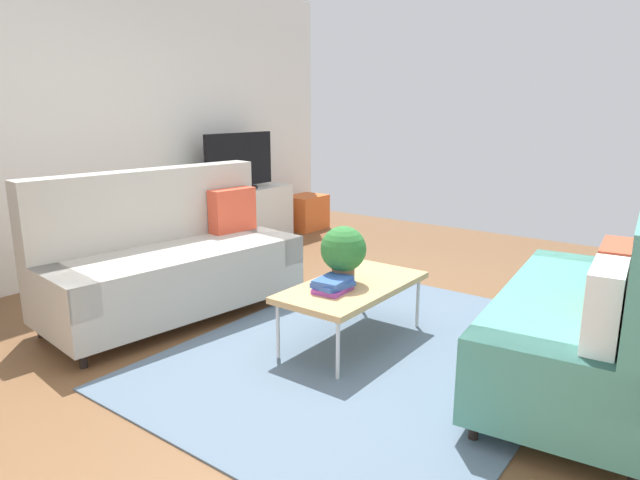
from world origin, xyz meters
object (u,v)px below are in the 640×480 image
object	(u,v)px
couch_beige	(170,259)
storage_trunk	(306,212)
potted_plant	(343,251)
table_book_0	(333,289)
vase_0	(197,186)
bottle_0	(216,186)
bottle_2	(229,182)
bottle_1	(223,182)
coffee_table	(353,288)
tv_console	(240,217)
tv	(239,162)
couch_green	(596,314)

from	to	relation	value
couch_beige	storage_trunk	xyz separation A→B (m)	(3.03, 1.08, -0.22)
potted_plant	table_book_0	world-z (taller)	potted_plant
vase_0	table_book_0	bearing A→B (deg)	-114.07
bottle_0	bottle_2	world-z (taller)	bottle_2
couch_beige	bottle_1	xyz separation A→B (m)	(1.64, 1.14, 0.32)
potted_plant	vase_0	xyz separation A→B (m)	(0.99, 2.58, 0.10)
table_book_0	bottle_0	world-z (taller)	bottle_0
coffee_table	potted_plant	xyz separation A→B (m)	(-0.02, 0.06, 0.25)
coffee_table	bottle_1	distance (m)	2.88
table_book_0	bottle_0	xyz separation A→B (m)	(1.37, 2.54, 0.29)
potted_plant	bottle_1	bearing A→B (deg)	62.66
bottle_1	potted_plant	bearing A→B (deg)	-117.34
tv_console	tv	xyz separation A→B (m)	(0.00, -0.02, 0.63)
potted_plant	bottle_2	size ratio (longest dim) A/B	1.74
storage_trunk	bottle_0	xyz separation A→B (m)	(-1.49, 0.06, 0.50)
coffee_table	tv	distance (m)	3.06
tv	vase_0	distance (m)	0.62
potted_plant	vase_0	size ratio (longest dim) A/B	1.98
table_book_0	potted_plant	bearing A→B (deg)	14.36
tv_console	bottle_0	xyz separation A→B (m)	(-0.39, -0.04, 0.40)
couch_beige	tv_console	bearing A→B (deg)	-141.54
couch_green	bottle_2	world-z (taller)	couch_green
storage_trunk	table_book_0	size ratio (longest dim) A/B	2.17
tv	storage_trunk	size ratio (longest dim) A/B	1.92
potted_plant	storage_trunk	bearing A→B (deg)	42.30
tv_console	bottle_1	bearing A→B (deg)	-172.01
bottle_0	tv_console	bearing A→B (deg)	5.87
coffee_table	bottle_2	bearing A→B (deg)	61.97
coffee_table	tv_console	world-z (taller)	tv_console
bottle_1	tv	bearing A→B (deg)	4.02
tv_console	potted_plant	size ratio (longest dim) A/B	3.62
bottle_0	coffee_table	bearing A→B (deg)	-114.41
table_book_0	couch_green	bearing A→B (deg)	-71.04
tv	bottle_1	bearing A→B (deg)	-175.98
table_book_0	bottle_0	bearing A→B (deg)	61.73
potted_plant	table_book_0	bearing A→B (deg)	-165.64
couch_green	bottle_2	bearing A→B (deg)	69.14
storage_trunk	bottle_1	size ratio (longest dim) A/B	2.20
tv_console	bottle_2	world-z (taller)	bottle_2
couch_beige	vase_0	distance (m)	1.85
couch_green	coffee_table	size ratio (longest dim) A/B	1.80
tv	storage_trunk	bearing A→B (deg)	-4.16
storage_trunk	bottle_2	bearing A→B (deg)	177.33
tv	vase_0	bearing A→B (deg)	173.12
couch_green	tv_console	world-z (taller)	couch_green
tv_console	vase_0	bearing A→B (deg)	175.07
vase_0	bottle_1	distance (m)	0.31
vase_0	couch_green	bearing A→B (deg)	-99.48
couch_beige	coffee_table	world-z (taller)	couch_beige
storage_trunk	bottle_1	bearing A→B (deg)	177.52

